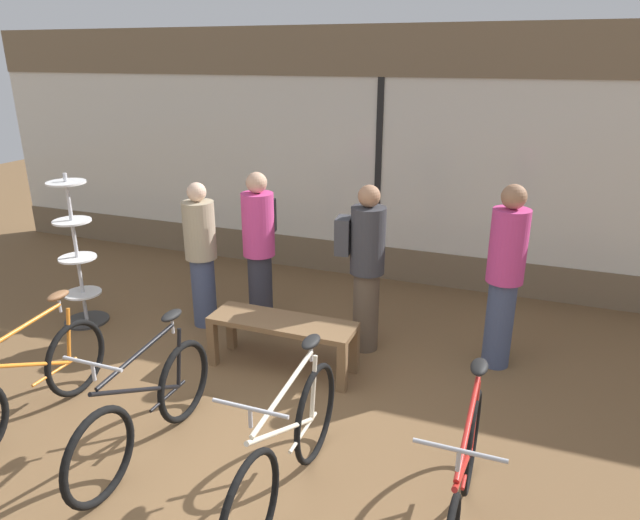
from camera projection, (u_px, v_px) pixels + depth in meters
name	position (u px, v px, depth m)	size (l,w,h in m)	color
ground_plane	(229.00, 461.00, 4.25)	(24.00, 24.00, 0.00)	brown
shop_back_wall	(379.00, 156.00, 7.23)	(12.00, 0.08, 3.20)	#7A664C
bicycle_far_left	(28.00, 384.00, 4.54)	(0.46, 1.75, 1.03)	black
bicycle_left	(147.00, 410.00, 4.22)	(0.46, 1.67, 1.02)	black
bicycle_right	(288.00, 451.00, 3.73)	(0.46, 1.78, 1.05)	black
bicycle_far_right	(462.00, 487.00, 3.43)	(0.46, 1.78, 1.04)	black
accessory_rack	(78.00, 264.00, 6.23)	(0.48, 0.48, 1.70)	#333333
display_bench	(282.00, 329.00, 5.38)	(1.40, 0.44, 0.51)	brown
customer_near_rack	(201.00, 253.00, 6.13)	(0.46, 0.46, 1.61)	#424C6B
customer_by_window	(259.00, 246.00, 6.06)	(0.40, 0.52, 1.73)	#2D2D38
customer_mid_floor	(365.00, 264.00, 5.59)	(0.51, 0.38, 1.71)	brown
customer_near_bench	(505.00, 274.00, 5.26)	(0.48, 0.48, 1.79)	#424C6B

